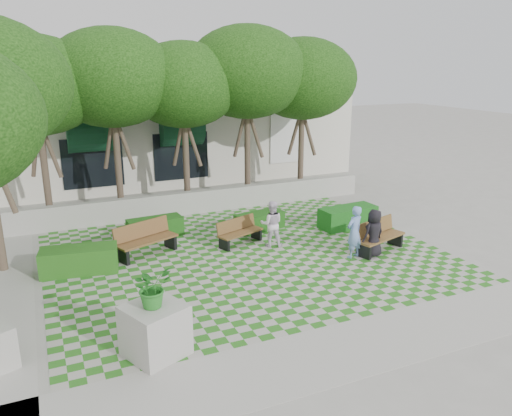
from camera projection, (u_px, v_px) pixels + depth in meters
name	position (u px, v px, depth m)	size (l,w,h in m)	color
ground	(261.00, 268.00, 14.83)	(90.00, 90.00, 0.00)	gray
lawn	(248.00, 256.00, 15.71)	(12.00, 12.00, 0.00)	#2B721E
sidewalk_south	(352.00, 348.00, 10.72)	(16.00, 2.00, 0.01)	#9E9B93
retaining_wall	(197.00, 202.00, 20.13)	(15.00, 0.36, 0.90)	#9E9B93
bench_east	(378.00, 237.00, 16.06)	(2.01, 1.16, 1.00)	brown
bench_mid	(239.00, 232.00, 16.68)	(1.73, 1.09, 0.87)	brown
bench_west	(146.00, 240.00, 15.71)	(2.10, 1.38, 1.05)	brown
hedge_east	(348.00, 217.00, 18.41)	(2.16, 0.86, 0.76)	#155118
hedge_midright	(259.00, 221.00, 18.12)	(1.80, 0.72, 0.63)	#174612
hedge_midleft	(155.00, 227.00, 17.43)	(1.88, 0.75, 0.66)	#174913
hedge_west	(79.00, 260.00, 14.45)	(2.15, 0.86, 0.75)	#1D5115
planter_front	(154.00, 320.00, 10.28)	(1.46, 1.46, 1.98)	#9E9B93
person_blue	(354.00, 232.00, 15.41)	(0.61, 0.40, 1.67)	#7191CF
person_dark	(374.00, 233.00, 15.52)	(0.75, 0.49, 1.53)	black
person_white	(271.00, 224.00, 16.39)	(0.75, 0.59, 1.55)	white
tree_row	(145.00, 82.00, 17.84)	(17.70, 13.40, 7.41)	#47382B
building	(168.00, 126.00, 26.81)	(18.00, 8.92, 5.15)	beige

